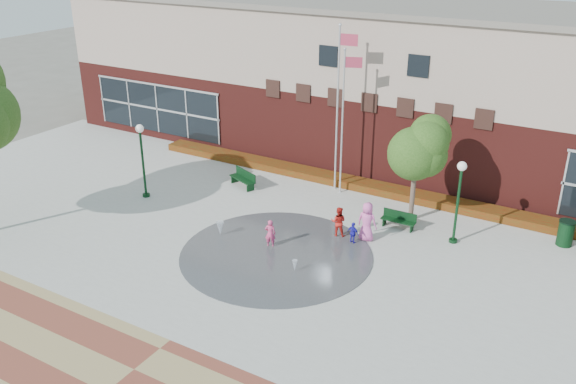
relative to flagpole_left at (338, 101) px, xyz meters
The scene contains 19 objects.
ground 11.95m from the flagpole_left, 84.58° to the right, with size 120.00×120.00×0.00m, color #666056.
plaza_concrete 8.48m from the flagpole_left, 81.45° to the right, with size 46.00×18.00×0.01m, color #A8A8A0.
splash_pad 9.31m from the flagpole_left, 82.53° to the right, with size 8.40×8.40×0.01m, color #383A3D.
library_building 6.72m from the flagpole_left, 81.18° to the left, with size 44.40×10.40×9.20m.
flower_bed 5.06m from the flagpole_left, 36.19° to the left, with size 26.00×1.20×0.40m, color #880804.
flagpole_left is the anchor object (origin of this frame).
flagpole_right 0.81m from the flagpole_left, 33.75° to the right, with size 0.90×0.39×7.71m.
lamp_left 10.44m from the flagpole_left, 143.47° to the right, with size 0.42×0.42×3.98m.
lamp_right 8.24m from the flagpole_left, 21.11° to the right, with size 0.41×0.41×3.90m.
bench_left 6.85m from the flagpole_left, 152.52° to the right, with size 1.91×1.17×0.93m.
bench_mid 7.13m from the flagpole_left, 30.63° to the right, with size 1.64×0.47×0.82m.
trash_can 12.45m from the flagpole_left, ahead, with size 0.73×0.73×1.21m.
tree_mid 5.20m from the flagpole_left, 18.27° to the right, with size 3.29×3.29×5.55m.
water_jet_a 9.34m from the flagpole_left, 105.44° to the right, with size 0.35×0.35×0.68m, color white.
water_jet_b 10.28m from the flagpole_left, 74.31° to the right, with size 0.23×0.23×0.51m, color white.
child_splash 8.50m from the flagpole_left, 86.74° to the right, with size 0.48×0.31×1.31m, color #DD3F76.
adult_red 6.93m from the flagpole_left, 62.37° to the right, with size 0.70×0.55×1.44m, color red.
adult_pink 7.19m from the flagpole_left, 50.17° to the right, with size 0.90×0.59×1.85m, color #EA5EB5.
child_blue 7.64m from the flagpole_left, 56.50° to the right, with size 0.61×0.25×1.04m, color #221BB8.
Camera 1 is at (12.25, -16.75, 13.08)m, focal length 38.00 mm.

